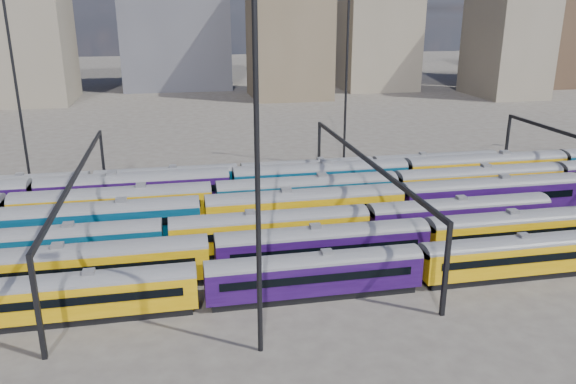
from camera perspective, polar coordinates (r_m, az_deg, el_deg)
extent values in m
plane|color=#443E3A|center=(61.93, -1.29, -4.04)|extent=(500.00, 500.00, 0.00)
cube|color=black|center=(48.21, -20.34, -11.68)|extent=(17.47, 2.27, 0.64)
cube|color=#AF7D07|center=(47.44, -20.56, -9.94)|extent=(18.39, 2.67, 2.67)
cylinder|color=#4C4C51|center=(46.85, -20.74, -8.49)|extent=(18.39, 2.67, 2.67)
cube|color=black|center=(46.11, -20.85, -10.36)|extent=(16.19, 0.06, 0.69)
cube|color=black|center=(48.49, -20.37, -8.86)|extent=(16.19, 0.06, 0.69)
cube|color=slate|center=(46.55, -20.84, -7.71)|extent=(0.92, 0.83, 0.32)
cube|color=black|center=(48.62, 2.65, -10.19)|extent=(17.47, 2.27, 0.64)
cube|color=#1B0737|center=(47.86, 2.68, -8.44)|extent=(18.39, 2.67, 2.67)
cylinder|color=#4C4C51|center=(47.28, 2.70, -7.00)|extent=(18.39, 2.67, 2.67)
cube|color=black|center=(46.55, 3.09, -8.82)|extent=(16.19, 0.06, 0.69)
cube|color=black|center=(48.90, 2.30, -7.41)|extent=(16.19, 0.06, 0.69)
cube|color=slate|center=(46.98, 2.72, -6.21)|extent=(0.92, 0.83, 0.32)
cube|color=black|center=(55.91, 22.09, -7.64)|extent=(17.47, 2.27, 0.64)
cube|color=#AF7D07|center=(55.25, 22.29, -6.09)|extent=(18.39, 2.67, 2.67)
cylinder|color=#4C4C51|center=(54.74, 22.46, -4.82)|extent=(18.39, 2.67, 2.67)
cube|color=black|center=(54.11, 23.10, -6.34)|extent=(16.19, 0.06, 0.69)
cube|color=black|center=(56.15, 21.59, -5.26)|extent=(16.19, 0.06, 0.69)
cube|color=slate|center=(54.49, 22.55, -4.13)|extent=(0.92, 0.83, 0.32)
cube|color=black|center=(52.49, -19.09, -8.96)|extent=(19.00, 2.47, 0.70)
cube|color=#AF7D07|center=(51.73, -19.30, -7.18)|extent=(20.00, 2.90, 2.90)
cylinder|color=#4C4C51|center=(51.15, -19.47, -5.71)|extent=(20.00, 2.90, 2.90)
cube|color=black|center=(50.26, -19.55, -7.53)|extent=(17.60, 0.06, 0.75)
cube|color=black|center=(52.91, -19.14, -6.17)|extent=(17.60, 0.06, 0.75)
cube|color=slate|center=(50.85, -19.56, -4.91)|extent=(1.00, 0.90, 0.35)
cube|color=black|center=(53.39, 3.51, -7.45)|extent=(19.00, 2.47, 0.70)
cube|color=#1B0737|center=(52.64, 3.55, -5.68)|extent=(20.00, 2.90, 2.90)
cylinder|color=#4C4C51|center=(52.07, 3.58, -4.22)|extent=(20.00, 2.90, 2.90)
cube|color=black|center=(51.20, 3.98, -5.97)|extent=(17.60, 0.06, 0.75)
cube|color=black|center=(53.80, 3.16, -4.72)|extent=(17.60, 0.06, 0.75)
cube|color=slate|center=(51.78, 3.60, -3.43)|extent=(1.00, 0.90, 0.35)
cube|color=black|center=(61.60, 22.48, -5.27)|extent=(19.00, 2.47, 0.70)
cube|color=#AF7D07|center=(60.95, 22.68, -3.71)|extent=(20.00, 2.90, 2.90)
cylinder|color=#4C4C51|center=(60.46, 22.84, -2.44)|extent=(20.00, 2.90, 2.90)
cube|color=black|center=(59.71, 23.48, -3.91)|extent=(17.60, 0.06, 0.75)
cube|color=black|center=(61.96, 21.98, -2.93)|extent=(17.60, 0.06, 0.75)
cube|color=slate|center=(60.21, 22.93, -1.75)|extent=(1.00, 0.90, 0.35)
cube|color=black|center=(57.66, -22.43, -6.87)|extent=(18.84, 2.44, 0.69)
cube|color=#042C46|center=(56.97, -22.64, -5.24)|extent=(19.84, 2.88, 2.88)
cylinder|color=#4C4C51|center=(56.45, -22.82, -3.89)|extent=(19.84, 2.88, 2.88)
cube|color=black|center=(55.53, -22.96, -5.49)|extent=(17.46, 0.06, 0.74)
cube|color=black|center=(58.17, -22.43, -4.36)|extent=(17.46, 0.06, 0.74)
cube|color=slate|center=(56.19, -22.91, -3.17)|extent=(0.99, 0.89, 0.35)
cube|color=black|center=(57.03, -1.82, -5.68)|extent=(18.84, 2.44, 0.69)
cube|color=#AF7D07|center=(56.34, -1.84, -4.02)|extent=(19.84, 2.88, 2.88)
cylinder|color=#4C4C51|center=(55.81, -1.85, -2.65)|extent=(19.84, 2.88, 2.88)
cube|color=black|center=(54.87, -1.59, -4.25)|extent=(17.46, 0.06, 0.74)
cube|color=black|center=(57.54, -2.08, -3.16)|extent=(17.46, 0.06, 0.74)
cube|color=slate|center=(55.54, -1.86, -1.91)|extent=(0.99, 0.89, 0.35)
cube|color=black|center=(63.37, 16.77, -3.98)|extent=(18.84, 2.44, 0.69)
cube|color=#1B0737|center=(62.75, 16.91, -2.47)|extent=(19.84, 2.88, 2.88)
cylinder|color=#4C4C51|center=(62.27, 17.03, -1.23)|extent=(19.84, 2.88, 2.88)
cube|color=black|center=(61.44, 17.57, -2.63)|extent=(17.46, 0.06, 0.74)
cube|color=black|center=(63.83, 16.34, -1.73)|extent=(17.46, 0.06, 0.74)
cube|color=slate|center=(62.03, 17.10, -0.56)|extent=(0.99, 0.89, 0.35)
cube|color=black|center=(61.67, -19.04, -4.80)|extent=(20.68, 2.68, 0.76)
cube|color=#042C46|center=(60.97, -19.23, -3.10)|extent=(21.77, 3.16, 3.16)
cylinder|color=#4C4C51|center=(60.44, -19.38, -1.71)|extent=(21.77, 3.16, 3.16)
cube|color=black|center=(59.36, -19.45, -3.31)|extent=(19.15, 0.06, 0.82)
cube|color=black|center=(62.32, -19.08, -2.25)|extent=(19.15, 0.06, 0.82)
cube|color=slate|center=(60.17, -19.46, -0.95)|extent=(1.09, 0.98, 0.38)
cube|color=black|center=(62.40, 1.73, -3.49)|extent=(20.68, 2.68, 0.76)
cube|color=#AF7D07|center=(61.71, 1.75, -1.80)|extent=(21.77, 3.16, 3.16)
cylinder|color=#4C4C51|center=(61.19, 1.77, -0.41)|extent=(21.77, 3.16, 3.16)
cube|color=black|center=(60.12, 2.10, -1.97)|extent=(19.15, 0.06, 0.82)
cube|color=black|center=(63.05, 1.43, -0.99)|extent=(19.15, 0.06, 0.82)
cube|color=slate|center=(60.93, 1.77, 0.34)|extent=(1.09, 0.98, 0.38)
cube|color=black|center=(70.61, 19.73, -1.97)|extent=(20.68, 2.68, 0.76)
cube|color=#1B0737|center=(70.00, 19.89, -0.46)|extent=(21.77, 3.16, 3.16)
cylinder|color=#4C4C51|center=(69.54, 20.03, 0.77)|extent=(21.77, 3.16, 3.16)
cube|color=black|center=(68.60, 20.60, -0.58)|extent=(19.15, 0.06, 0.82)
cube|color=black|center=(71.18, 19.28, 0.23)|extent=(19.15, 0.06, 0.82)
cube|color=slate|center=(69.31, 20.11, 1.43)|extent=(1.09, 0.98, 0.38)
cube|color=black|center=(66.07, -17.09, -3.07)|extent=(20.45, 2.65, 0.75)
cube|color=#AF7D07|center=(65.42, -17.24, -1.48)|extent=(21.52, 3.12, 3.12)
cylinder|color=#4C4C51|center=(64.94, -17.37, -0.19)|extent=(21.52, 3.12, 3.12)
cube|color=black|center=(63.82, -17.40, -1.64)|extent=(18.94, 0.06, 0.81)
cube|color=black|center=(66.79, -17.15, -0.73)|extent=(18.94, 0.06, 0.81)
cube|color=slate|center=(64.69, -17.44, 0.51)|extent=(1.08, 0.97, 0.38)
cube|color=black|center=(67.26, 1.97, -1.86)|extent=(20.45, 2.65, 0.75)
cube|color=#042C46|center=(66.62, 1.99, -0.29)|extent=(21.52, 3.12, 3.12)
cylinder|color=#4C4C51|center=(66.15, 2.00, 0.99)|extent=(21.52, 3.12, 3.12)
cube|color=black|center=(65.05, 2.31, -0.41)|extent=(18.94, 0.06, 0.81)
cube|color=black|center=(67.97, 1.68, 0.42)|extent=(18.94, 0.06, 0.81)
cube|color=slate|center=(65.91, 2.01, 1.68)|extent=(1.08, 0.97, 0.38)
cube|color=black|center=(75.24, 18.60, -0.63)|extent=(20.45, 2.65, 0.75)
cube|color=#AF7D07|center=(74.67, 18.75, 0.77)|extent=(21.52, 3.12, 3.12)
cylinder|color=#4C4C51|center=(74.25, 18.87, 1.92)|extent=(21.52, 3.12, 3.12)
cube|color=black|center=(73.27, 19.38, 0.69)|extent=(18.94, 0.06, 0.81)
cube|color=black|center=(75.88, 18.20, 1.40)|extent=(18.94, 0.06, 0.81)
cube|color=slate|center=(74.03, 18.94, 2.54)|extent=(1.08, 0.97, 0.38)
cube|color=black|center=(70.56, -15.09, -1.52)|extent=(21.26, 2.76, 0.78)
cube|color=#1B0737|center=(69.93, -15.22, 0.04)|extent=(22.37, 3.24, 3.24)
cylinder|color=#4C4C51|center=(69.46, -15.33, 1.31)|extent=(22.37, 3.24, 3.24)
cube|color=black|center=(68.25, -15.33, -0.07)|extent=(19.69, 0.06, 0.84)
cube|color=black|center=(71.37, -15.18, 0.74)|extent=(19.69, 0.06, 0.84)
cube|color=slate|center=(69.22, -15.39, 1.99)|extent=(1.12, 1.01, 0.39)
cube|color=black|center=(72.50, 3.29, -0.37)|extent=(21.26, 2.76, 0.78)
cube|color=#042C46|center=(71.89, 3.32, 1.16)|extent=(22.37, 3.24, 3.24)
cylinder|color=#4C4C51|center=(71.43, 3.35, 2.40)|extent=(22.37, 3.24, 3.24)
cube|color=black|center=(70.26, 3.66, 1.07)|extent=(19.69, 0.06, 0.84)
cube|color=black|center=(73.30, 3.01, 1.82)|extent=(19.69, 0.06, 0.84)
cube|color=slate|center=(71.20, 3.36, 3.07)|extent=(1.12, 1.01, 0.39)
cube|color=black|center=(81.18, 19.20, 0.66)|extent=(21.26, 2.76, 0.78)
cube|color=#AF7D07|center=(80.63, 19.35, 2.03)|extent=(22.37, 3.24, 3.24)
cylinder|color=#4C4C51|center=(80.23, 19.47, 3.14)|extent=(22.37, 3.24, 3.24)
cube|color=black|center=(79.18, 19.96, 1.97)|extent=(19.69, 0.06, 0.84)
cube|color=black|center=(81.89, 18.81, 2.61)|extent=(19.69, 0.06, 0.84)
cube|color=slate|center=(80.02, 19.53, 3.74)|extent=(1.12, 1.01, 0.39)
cube|color=black|center=(77.83, -25.92, -0.98)|extent=(17.19, 2.23, 0.63)
cube|color=#1B0737|center=(77.36, -26.08, 0.16)|extent=(18.10, 2.62, 2.62)
cylinder|color=#4C4C51|center=(77.01, -26.22, 1.09)|extent=(18.10, 2.62, 2.62)
cube|color=black|center=(76.05, -26.35, 0.09)|extent=(15.93, 0.06, 0.68)
cube|color=black|center=(78.51, -25.89, 0.68)|extent=(15.93, 0.06, 0.68)
cube|color=slate|center=(76.83, -26.29, 1.59)|extent=(0.90, 0.81, 0.32)
cube|color=black|center=(75.13, -12.05, -0.14)|extent=(17.19, 2.23, 0.63)
cube|color=#042C46|center=(74.65, -12.13, 1.05)|extent=(18.10, 2.62, 2.62)
cylinder|color=#4C4C51|center=(74.28, -12.19, 2.02)|extent=(18.10, 2.62, 2.62)
cube|color=black|center=(73.28, -12.15, 0.98)|extent=(15.93, 0.06, 0.68)
cube|color=black|center=(75.84, -12.14, 1.57)|extent=(15.93, 0.06, 0.68)
cube|color=slate|center=(74.09, -12.23, 2.53)|extent=(0.90, 0.81, 0.32)
cube|color=black|center=(77.01, 1.98, 0.71)|extent=(17.19, 2.23, 0.63)
cube|color=#AF7D07|center=(76.54, 1.99, 1.88)|extent=(18.10, 2.62, 2.62)
cylinder|color=#4C4C51|center=(76.18, 2.00, 2.83)|extent=(18.10, 2.62, 2.62)
cube|color=black|center=(75.21, 2.22, 1.83)|extent=(15.93, 0.06, 0.68)
cube|color=black|center=(77.70, 1.77, 2.37)|extent=(15.93, 0.06, 0.68)
cube|color=slate|center=(76.00, 2.01, 3.33)|extent=(0.90, 0.81, 0.32)
cube|color=black|center=(83.16, 14.62, 1.45)|extent=(17.19, 2.23, 0.63)
cube|color=#042C46|center=(82.73, 14.71, 2.53)|extent=(18.10, 2.62, 2.62)
cylinder|color=#4C4C51|center=(82.40, 14.79, 3.41)|extent=(18.10, 2.62, 2.62)
cube|color=black|center=(81.50, 15.13, 2.49)|extent=(15.93, 0.06, 0.68)
cube|color=black|center=(83.80, 14.34, 2.98)|extent=(15.93, 0.06, 0.68)
cube|color=slate|center=(82.23, 14.82, 3.88)|extent=(0.90, 0.81, 0.32)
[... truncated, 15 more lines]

